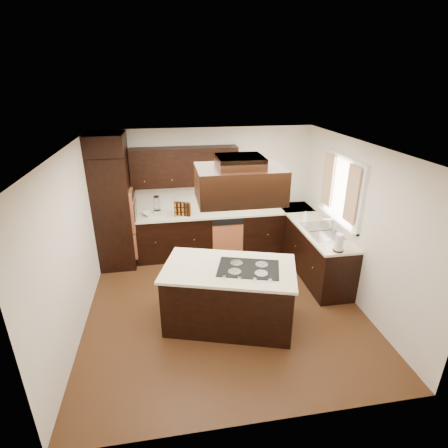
{
  "coord_description": "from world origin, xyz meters",
  "views": [
    {
      "loc": [
        -0.77,
        -4.58,
        3.36
      ],
      "look_at": [
        0.1,
        0.6,
        1.15
      ],
      "focal_mm": 28.0,
      "sensor_mm": 36.0,
      "label": 1
    }
  ],
  "objects": [
    {
      "name": "floor",
      "position": [
        0.0,
        0.0,
        -0.01
      ],
      "size": [
        4.2,
        4.2,
        0.02
      ],
      "primitive_type": "cube",
      "color": "brown",
      "rests_on": "ground"
    },
    {
      "name": "ceiling",
      "position": [
        0.0,
        0.0,
        2.51
      ],
      "size": [
        4.2,
        4.2,
        0.02
      ],
      "primitive_type": "cube",
      "color": "silver",
      "rests_on": "ground"
    },
    {
      "name": "wall_back",
      "position": [
        0.0,
        2.11,
        1.25
      ],
      "size": [
        4.2,
        0.02,
        2.5
      ],
      "primitive_type": "cube",
      "color": "white",
      "rests_on": "ground"
    },
    {
      "name": "wall_front",
      "position": [
        0.0,
        -2.11,
        1.25
      ],
      "size": [
        4.2,
        0.02,
        2.5
      ],
      "primitive_type": "cube",
      "color": "white",
      "rests_on": "ground"
    },
    {
      "name": "wall_left",
      "position": [
        -2.11,
        0.0,
        1.25
      ],
      "size": [
        0.02,
        4.2,
        2.5
      ],
      "primitive_type": "cube",
      "color": "white",
      "rests_on": "ground"
    },
    {
      "name": "wall_right",
      "position": [
        2.11,
        0.0,
        1.25
      ],
      "size": [
        0.02,
        4.2,
        2.5
      ],
      "primitive_type": "cube",
      "color": "white",
      "rests_on": "ground"
    },
    {
      "name": "oven_column",
      "position": [
        -1.78,
        1.71,
        1.06
      ],
      "size": [
        0.65,
        0.75,
        2.12
      ],
      "primitive_type": "cube",
      "color": "black",
      "rests_on": "floor"
    },
    {
      "name": "wall_oven_face",
      "position": [
        -1.43,
        1.71,
        1.12
      ],
      "size": [
        0.05,
        0.62,
        0.78
      ],
      "primitive_type": "cube",
      "color": "#BB663D",
      "rests_on": "oven_column"
    },
    {
      "name": "base_cabinets_back",
      "position": [
        0.03,
        1.8,
        0.44
      ],
      "size": [
        2.93,
        0.6,
        0.88
      ],
      "primitive_type": "cube",
      "color": "black",
      "rests_on": "floor"
    },
    {
      "name": "base_cabinets_right",
      "position": [
        1.8,
        0.9,
        0.44
      ],
      "size": [
        0.6,
        2.4,
        0.88
      ],
      "primitive_type": "cube",
      "color": "black",
      "rests_on": "floor"
    },
    {
      "name": "countertop_back",
      "position": [
        0.03,
        1.79,
        0.9
      ],
      "size": [
        2.93,
        0.63,
        0.04
      ],
      "primitive_type": "cube",
      "color": "#FCF6CE",
      "rests_on": "base_cabinets_back"
    },
    {
      "name": "countertop_right",
      "position": [
        1.79,
        0.9,
        0.9
      ],
      "size": [
        0.63,
        2.4,
        0.04
      ],
      "primitive_type": "cube",
      "color": "#FCF6CE",
      "rests_on": "base_cabinets_right"
    },
    {
      "name": "upper_cabinets",
      "position": [
        -0.43,
        1.93,
        1.81
      ],
      "size": [
        2.0,
        0.34,
        0.72
      ],
      "primitive_type": "cube",
      "color": "black",
      "rests_on": "wall_back"
    },
    {
      "name": "dishwasher_front",
      "position": [
        0.33,
        1.5,
        0.4
      ],
      "size": [
        0.6,
        0.05,
        0.72
      ],
      "primitive_type": "cube",
      "color": "#BB663D",
      "rests_on": "floor"
    },
    {
      "name": "window_frame",
      "position": [
        2.07,
        0.55,
        1.65
      ],
      "size": [
        0.06,
        1.32,
        1.12
      ],
      "primitive_type": "cube",
      "color": "white",
      "rests_on": "wall_right"
    },
    {
      "name": "window_pane",
      "position": [
        2.1,
        0.55,
        1.65
      ],
      "size": [
        0.0,
        1.2,
        1.0
      ],
      "primitive_type": "cube",
      "color": "white",
      "rests_on": "wall_right"
    },
    {
      "name": "curtain_left",
      "position": [
        2.01,
        0.13,
        1.7
      ],
      "size": [
        0.02,
        0.34,
        0.9
      ],
      "primitive_type": "cube",
      "color": "#FBE6BE",
      "rests_on": "wall_right"
    },
    {
      "name": "curtain_right",
      "position": [
        2.01,
        0.97,
        1.7
      ],
      "size": [
        0.02,
        0.34,
        0.9
      ],
      "primitive_type": "cube",
      "color": "#FBE6BE",
      "rests_on": "wall_right"
    },
    {
      "name": "sink_rim",
      "position": [
        1.8,
        0.55,
        0.92
      ],
      "size": [
        0.52,
        0.84,
        0.01
      ],
      "primitive_type": "cube",
      "color": "silver",
      "rests_on": "countertop_right"
    },
    {
      "name": "island",
      "position": [
        0.0,
        -0.41,
        0.44
      ],
      "size": [
        1.97,
        1.44,
        0.88
      ],
      "primitive_type": "cube",
      "rotation": [
        0.0,
        0.0,
        -0.3
      ],
      "color": "black",
      "rests_on": "floor"
    },
    {
      "name": "island_top",
      "position": [
        0.0,
        -0.41,
        0.9
      ],
      "size": [
        2.05,
        1.52,
        0.04
      ],
      "primitive_type": "cube",
      "rotation": [
        0.0,
        0.0,
        -0.3
      ],
      "color": "#FCF6CE",
      "rests_on": "island"
    },
    {
      "name": "cooktop",
      "position": [
        0.26,
        -0.49,
        0.93
      ],
      "size": [
        0.96,
        0.78,
        0.01
      ],
      "primitive_type": "cube",
      "rotation": [
        0.0,
        0.0,
        -0.3
      ],
      "color": "black",
      "rests_on": "island_top"
    },
    {
      "name": "range_hood",
      "position": [
        0.1,
        -0.55,
        2.16
      ],
      "size": [
        1.05,
        0.72,
        0.42
      ],
      "primitive_type": "cube",
      "color": "black",
      "rests_on": "ceiling"
    },
    {
      "name": "hood_duct",
      "position": [
        0.1,
        -0.55,
        2.44
      ],
      "size": [
        0.55,
        0.5,
        0.13
      ],
      "primitive_type": "cube",
      "color": "black",
      "rests_on": "ceiling"
    },
    {
      "name": "blender_base",
      "position": [
        -0.99,
        1.79,
        0.97
      ],
      "size": [
        0.15,
        0.15,
        0.1
      ],
      "primitive_type": "cylinder",
      "color": "silver",
      "rests_on": "countertop_back"
    },
    {
      "name": "blender_pitcher",
      "position": [
        -0.99,
        1.79,
        1.15
      ],
      "size": [
        0.13,
        0.13,
        0.26
      ],
      "primitive_type": "cone",
      "color": "silver",
      "rests_on": "blender_base"
    },
    {
      "name": "spice_rack",
      "position": [
        -0.52,
        1.69,
        1.05
      ],
      "size": [
        0.32,
        0.2,
        0.26
      ],
      "primitive_type": "cube",
      "rotation": [
        0.0,
        0.0,
        -0.42
      ],
      "color": "black",
      "rests_on": "countertop_back"
    },
    {
      "name": "mixing_bowl",
      "position": [
        -1.14,
        1.81,
        0.95
      ],
      "size": [
        0.34,
        0.34,
        0.06
      ],
      "primitive_type": "imported",
      "rotation": [
        0.0,
        0.0,
        0.39
      ],
      "color": "white",
      "rests_on": "countertop_back"
    },
    {
      "name": "soap_bottle",
      "position": [
        1.7,
        1.08,
        1.01
      ],
      "size": [
        0.1,
        0.1,
        0.17
      ],
      "primitive_type": "imported",
      "rotation": [
        0.0,
        0.0,
        -0.36
      ],
      "color": "white",
      "rests_on": "countertop_right"
    },
    {
      "name": "paper_towel",
      "position": [
        1.73,
        -0.2,
        1.06
      ],
      "size": [
        0.15,
        0.15,
        0.28
      ],
      "primitive_type": "cylinder",
      "rotation": [
        0.0,
        0.0,
        -0.15
      ],
      "color": "white",
      "rests_on": "countertop_right"
    }
  ]
}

